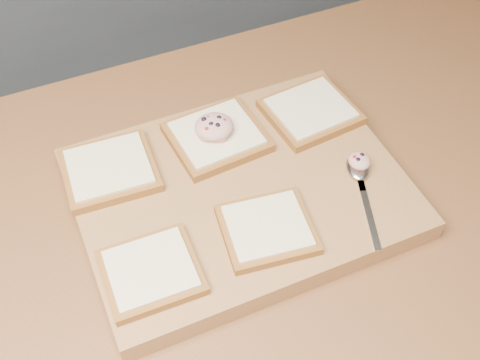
% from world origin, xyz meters
% --- Properties ---
extents(cutting_board, '(0.44, 0.34, 0.04)m').
position_xyz_m(cutting_board, '(0.14, 0.04, 0.92)').
color(cutting_board, '#A17545').
rests_on(cutting_board, island_counter).
extents(bread_far_left, '(0.13, 0.12, 0.02)m').
position_xyz_m(bread_far_left, '(-0.02, 0.13, 0.94)').
color(bread_far_left, brown).
rests_on(bread_far_left, cutting_board).
extents(bread_far_center, '(0.14, 0.13, 0.02)m').
position_xyz_m(bread_far_center, '(0.14, 0.13, 0.94)').
color(bread_far_center, brown).
rests_on(bread_far_center, cutting_board).
extents(bread_far_right, '(0.14, 0.13, 0.02)m').
position_xyz_m(bread_far_right, '(0.29, 0.12, 0.94)').
color(bread_far_right, brown).
rests_on(bread_far_right, cutting_board).
extents(bread_near_left, '(0.12, 0.11, 0.02)m').
position_xyz_m(bread_near_left, '(-0.02, -0.05, 0.94)').
color(bread_near_left, brown).
rests_on(bread_near_left, cutting_board).
extents(bread_near_center, '(0.13, 0.12, 0.02)m').
position_xyz_m(bread_near_center, '(0.14, -0.05, 0.94)').
color(bread_near_center, brown).
rests_on(bread_near_center, cutting_board).
extents(tuna_salad_dollop, '(0.06, 0.05, 0.03)m').
position_xyz_m(tuna_salad_dollop, '(0.14, 0.13, 0.97)').
color(tuna_salad_dollop, '#DD988D').
rests_on(tuna_salad_dollop, bread_far_center).
extents(spoon, '(0.07, 0.16, 0.01)m').
position_xyz_m(spoon, '(0.30, -0.01, 0.94)').
color(spoon, silver).
rests_on(spoon, cutting_board).
extents(spoon_salad, '(0.03, 0.03, 0.02)m').
position_xyz_m(spoon_salad, '(0.30, -0.00, 0.95)').
color(spoon_salad, '#DD988D').
rests_on(spoon_salad, spoon).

